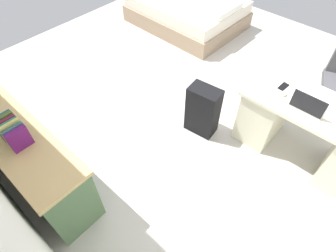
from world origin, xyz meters
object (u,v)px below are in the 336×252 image
Objects in this scene: laptop at (308,105)px; cell_phone_by_mouse at (283,86)px; computer_mouse at (284,94)px; credenza at (25,155)px; suitcase_black at (203,111)px; desk at (307,131)px; bed at (187,11)px.

cell_phone_by_mouse is at bearing -25.61° from laptop.
cell_phone_by_mouse is (0.06, -0.11, -0.01)m from computer_mouse.
credenza is 2.81× the size of suitcase_black.
cell_phone_by_mouse is (-1.53, -2.21, 0.35)m from credenza.
desk is 3.15m from bed.
credenza is at bearing 55.33° from suitcase_black.
suitcase_black is 1.10m from laptop.
desk is at bearing -169.63° from computer_mouse.
credenza reaches higher than computer_mouse.
credenza is at bearing 52.52° from computer_mouse.
computer_mouse is (0.26, -0.04, -0.03)m from laptop.
credenza is 3.70m from bed.
cell_phone_by_mouse reaches higher than bed.
bed is at bearing -31.66° from computer_mouse.
credenza reaches higher than desk.
credenza is at bearing 59.36° from cell_phone_by_mouse.
desk is 2.26× the size of suitcase_black.
desk is 0.80× the size of credenza.
laptop is 0.36m from cell_phone_by_mouse.
laptop is 0.27m from computer_mouse.
suitcase_black is at bearing 42.45° from cell_phone_by_mouse.
desk is 1.14m from suitcase_black.
laptop is at bearing 158.36° from cell_phone_by_mouse.
laptop reaches higher than bed.
suitcase_black is at bearing -117.72° from credenza.
suitcase_black is 6.41× the size of computer_mouse.
desk is at bearing -131.84° from credenza.
computer_mouse is (-0.68, -0.38, 0.42)m from suitcase_black.
computer_mouse is at bearing 10.81° from desk.
credenza is (1.94, 2.17, 0.00)m from desk.
cell_phone_by_mouse is at bearing 150.17° from bed.
suitcase_black is at bearing 20.10° from laptop.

